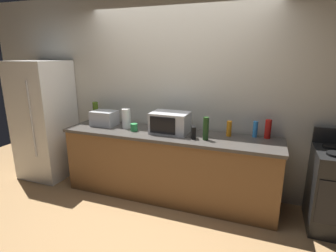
{
  "coord_description": "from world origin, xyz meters",
  "views": [
    {
      "loc": [
        1.15,
        -2.68,
        1.9
      ],
      "look_at": [
        0.0,
        0.4,
        1.0
      ],
      "focal_mm": 28.4,
      "sensor_mm": 36.0,
      "label": 1
    }
  ],
  "objects_px": {
    "paper_towel_roll": "(126,118)",
    "cordless_phone": "(193,132)",
    "bottle_spray_cleaner": "(255,129)",
    "bottle_hot_sauce": "(268,129)",
    "bottle_olive_oil": "(96,112)",
    "toaster_oven": "(104,118)",
    "refrigerator": "(45,120)",
    "bottle_wine": "(206,129)",
    "mug_green": "(134,127)",
    "microwave": "(170,123)",
    "bottle_dish_soap": "(229,129)"
  },
  "relations": [
    {
      "from": "paper_towel_roll",
      "to": "bottle_wine",
      "type": "relative_size",
      "value": 0.97
    },
    {
      "from": "bottle_olive_oil",
      "to": "bottle_spray_cleaner",
      "type": "bearing_deg",
      "value": 0.16
    },
    {
      "from": "toaster_oven",
      "to": "refrigerator",
      "type": "bearing_deg",
      "value": -176.73
    },
    {
      "from": "toaster_oven",
      "to": "bottle_dish_soap",
      "type": "xyz_separation_m",
      "value": [
        1.75,
        0.1,
        -0.01
      ]
    },
    {
      "from": "cordless_phone",
      "to": "bottle_hot_sauce",
      "type": "relative_size",
      "value": 0.65
    },
    {
      "from": "paper_towel_roll",
      "to": "bottle_hot_sauce",
      "type": "height_order",
      "value": "paper_towel_roll"
    },
    {
      "from": "bottle_dish_soap",
      "to": "bottle_hot_sauce",
      "type": "bearing_deg",
      "value": 9.26
    },
    {
      "from": "bottle_spray_cleaner",
      "to": "bottle_olive_oil",
      "type": "relative_size",
      "value": 0.67
    },
    {
      "from": "refrigerator",
      "to": "bottle_olive_oil",
      "type": "relative_size",
      "value": 6.11
    },
    {
      "from": "toaster_oven",
      "to": "mug_green",
      "type": "distance_m",
      "value": 0.54
    },
    {
      "from": "toaster_oven",
      "to": "bottle_spray_cleaner",
      "type": "bearing_deg",
      "value": 4.93
    },
    {
      "from": "bottle_dish_soap",
      "to": "bottle_wine",
      "type": "xyz_separation_m",
      "value": [
        -0.24,
        -0.25,
        0.04
      ]
    },
    {
      "from": "microwave",
      "to": "bottle_hot_sauce",
      "type": "relative_size",
      "value": 2.07
    },
    {
      "from": "paper_towel_roll",
      "to": "bottle_olive_oil",
      "type": "relative_size",
      "value": 0.92
    },
    {
      "from": "bottle_spray_cleaner",
      "to": "bottle_hot_sauce",
      "type": "bearing_deg",
      "value": 0.6
    },
    {
      "from": "cordless_phone",
      "to": "bottle_spray_cleaner",
      "type": "bearing_deg",
      "value": 2.11
    },
    {
      "from": "mug_green",
      "to": "bottle_dish_soap",
      "type": "bearing_deg",
      "value": 10.0
    },
    {
      "from": "bottle_spray_cleaner",
      "to": "bottle_olive_oil",
      "type": "distance_m",
      "value": 2.32
    },
    {
      "from": "refrigerator",
      "to": "bottle_spray_cleaner",
      "type": "height_order",
      "value": "refrigerator"
    },
    {
      "from": "cordless_phone",
      "to": "bottle_olive_oil",
      "type": "bearing_deg",
      "value": 146.72
    },
    {
      "from": "microwave",
      "to": "bottle_hot_sauce",
      "type": "bearing_deg",
      "value": 9.08
    },
    {
      "from": "toaster_oven",
      "to": "bottle_wine",
      "type": "distance_m",
      "value": 1.52
    },
    {
      "from": "bottle_spray_cleaner",
      "to": "toaster_oven",
      "type": "bearing_deg",
      "value": -175.07
    },
    {
      "from": "paper_towel_roll",
      "to": "cordless_phone",
      "type": "distance_m",
      "value": 1.0
    },
    {
      "from": "bottle_wine",
      "to": "mug_green",
      "type": "bearing_deg",
      "value": 177.89
    },
    {
      "from": "microwave",
      "to": "bottle_wine",
      "type": "bearing_deg",
      "value": -14.93
    },
    {
      "from": "microwave",
      "to": "cordless_phone",
      "type": "distance_m",
      "value": 0.38
    },
    {
      "from": "mug_green",
      "to": "bottle_hot_sauce",
      "type": "bearing_deg",
      "value": 9.8
    },
    {
      "from": "toaster_oven",
      "to": "bottle_dish_soap",
      "type": "relative_size",
      "value": 1.77
    },
    {
      "from": "microwave",
      "to": "paper_towel_roll",
      "type": "relative_size",
      "value": 1.78
    },
    {
      "from": "cordless_phone",
      "to": "bottle_dish_soap",
      "type": "height_order",
      "value": "bottle_dish_soap"
    },
    {
      "from": "cordless_phone",
      "to": "bottle_hot_sauce",
      "type": "height_order",
      "value": "bottle_hot_sauce"
    },
    {
      "from": "bottle_wine",
      "to": "bottle_hot_sauce",
      "type": "relative_size",
      "value": 1.2
    },
    {
      "from": "cordless_phone",
      "to": "bottle_hot_sauce",
      "type": "distance_m",
      "value": 0.91
    },
    {
      "from": "bottle_olive_oil",
      "to": "microwave",
      "type": "bearing_deg",
      "value": -8.19
    },
    {
      "from": "microwave",
      "to": "bottle_wine",
      "type": "xyz_separation_m",
      "value": [
        0.5,
        -0.13,
        0.0
      ]
    },
    {
      "from": "cordless_phone",
      "to": "bottle_dish_soap",
      "type": "bearing_deg",
      "value": 9.79
    },
    {
      "from": "toaster_oven",
      "to": "bottle_spray_cleaner",
      "type": "relative_size",
      "value": 1.71
    },
    {
      "from": "cordless_phone",
      "to": "bottle_olive_oil",
      "type": "xyz_separation_m",
      "value": [
        -1.62,
        0.31,
        0.07
      ]
    },
    {
      "from": "toaster_oven",
      "to": "cordless_phone",
      "type": "height_order",
      "value": "toaster_oven"
    },
    {
      "from": "toaster_oven",
      "to": "bottle_olive_oil",
      "type": "distance_m",
      "value": 0.32
    },
    {
      "from": "mug_green",
      "to": "cordless_phone",
      "type": "bearing_deg",
      "value": -2.21
    },
    {
      "from": "microwave",
      "to": "bottle_dish_soap",
      "type": "distance_m",
      "value": 0.75
    },
    {
      "from": "refrigerator",
      "to": "bottle_olive_oil",
      "type": "xyz_separation_m",
      "value": [
        0.79,
        0.23,
        0.15
      ]
    },
    {
      "from": "bottle_hot_sauce",
      "to": "bottle_olive_oil",
      "type": "relative_size",
      "value": 0.79
    },
    {
      "from": "cordless_phone",
      "to": "bottle_spray_cleaner",
      "type": "height_order",
      "value": "bottle_spray_cleaner"
    },
    {
      "from": "paper_towel_roll",
      "to": "bottle_dish_soap",
      "type": "height_order",
      "value": "paper_towel_roll"
    },
    {
      "from": "microwave",
      "to": "bottle_dish_soap",
      "type": "height_order",
      "value": "microwave"
    },
    {
      "from": "bottle_wine",
      "to": "bottle_olive_oil",
      "type": "bearing_deg",
      "value": 169.88
    },
    {
      "from": "refrigerator",
      "to": "toaster_oven",
      "type": "height_order",
      "value": "refrigerator"
    }
  ]
}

